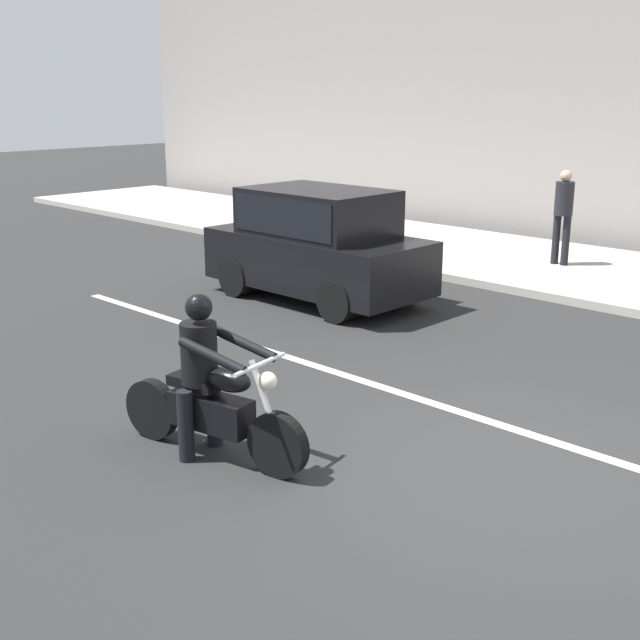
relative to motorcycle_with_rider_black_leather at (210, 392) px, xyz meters
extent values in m
plane|color=#252525|center=(2.12, 1.61, -0.64)|extent=(80.00, 80.00, 0.00)
cube|color=silver|center=(2.74, 2.51, -0.63)|extent=(18.00, 0.14, 0.01)
cylinder|color=black|center=(0.76, 0.14, -0.34)|extent=(0.61, 0.23, 0.60)
cylinder|color=black|center=(-0.73, -0.14, -0.34)|extent=(0.61, 0.23, 0.60)
cylinder|color=silver|center=(0.64, 0.12, 0.02)|extent=(0.36, 0.12, 0.78)
cube|color=black|center=(0.01, 0.00, -0.20)|extent=(0.87, 0.43, 0.32)
ellipsoid|color=black|center=(0.23, 0.04, 0.17)|extent=(0.52, 0.33, 0.22)
cube|color=black|center=(-0.16, -0.03, 0.07)|extent=(0.56, 0.33, 0.10)
cylinder|color=silver|center=(0.58, 0.11, 0.38)|extent=(0.17, 0.69, 0.04)
sphere|color=silver|center=(0.66, 0.13, 0.24)|extent=(0.17, 0.17, 0.17)
cylinder|color=silver|center=(-0.31, 0.10, -0.32)|extent=(0.70, 0.20, 0.07)
cylinder|color=black|center=(-0.09, -0.22, -0.30)|extent=(0.18, 0.18, 0.68)
cylinder|color=black|center=(-0.16, 0.17, -0.30)|extent=(0.18, 0.18, 0.68)
cylinder|color=black|center=(-0.11, -0.02, 0.36)|extent=(0.40, 0.40, 0.58)
cylinder|color=black|center=(0.28, -0.17, 0.45)|extent=(0.72, 0.22, 0.24)
cylinder|color=black|center=(0.20, 0.26, 0.45)|extent=(0.72, 0.22, 0.24)
sphere|color=tan|center=(-0.09, -0.02, 0.76)|extent=(0.20, 0.20, 0.20)
sphere|color=black|center=(-0.09, -0.02, 0.79)|extent=(0.25, 0.25, 0.25)
cube|color=black|center=(-3.39, 4.90, 0.02)|extent=(3.69, 1.70, 0.84)
cube|color=black|center=(-3.39, 4.90, 0.80)|extent=(2.29, 1.56, 0.72)
cube|color=black|center=(-3.39, 4.90, 0.80)|extent=(2.11, 1.59, 0.58)
cylinder|color=black|center=(-2.25, 4.90, -0.32)|extent=(0.64, 1.76, 0.64)
cylinder|color=black|center=(-4.54, 4.90, -0.32)|extent=(0.64, 1.76, 0.64)
cylinder|color=black|center=(-1.71, 9.58, -0.03)|extent=(0.14, 0.14, 0.93)
cylinder|color=black|center=(-1.51, 9.58, -0.03)|extent=(0.14, 0.14, 0.93)
cylinder|color=black|center=(-1.61, 9.58, 0.74)|extent=(0.34, 0.34, 0.61)
sphere|color=tan|center=(-1.61, 9.58, 1.15)|extent=(0.21, 0.21, 0.21)
camera|label=1|loc=(5.63, -4.35, 2.69)|focal=45.85mm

